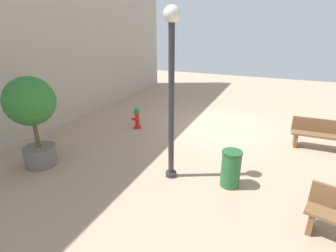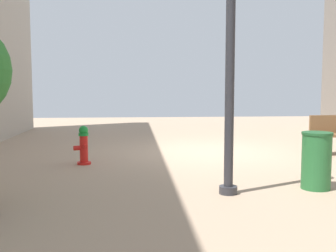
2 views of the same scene
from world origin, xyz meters
name	(u,v)px [view 2 (image 2 of 2)]	position (x,y,z in m)	size (l,w,h in m)	color
ground_plane	(210,152)	(0.00, 0.00, 0.00)	(23.40, 23.40, 0.00)	tan
fire_hydrant	(83,145)	(2.99, 1.44, 0.41)	(0.37, 0.40, 0.82)	red
street_lamp	(231,28)	(0.48, 4.05, 2.51)	(0.36, 0.36, 4.06)	#2D2D33
trash_bin	(316,161)	(-0.99, 3.86, 0.46)	(0.48, 0.48, 0.92)	#266633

